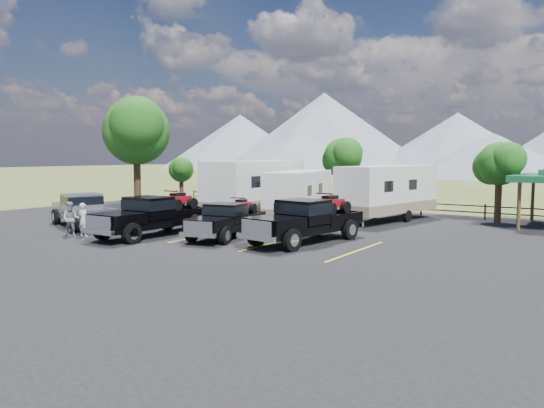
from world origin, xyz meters
The scene contains 18 objects.
ground centered at (0.00, 0.00, 0.00)m, with size 320.00×320.00×0.00m, color #485825.
asphalt_lot centered at (0.00, 3.00, 0.02)m, with size 44.00×34.00×0.04m, color black.
stall_lines centered at (0.00, 4.00, 0.04)m, with size 12.12×5.50×0.01m.
tree_big_nw centered at (-12.55, 9.03, 5.60)m, with size 5.54×5.18×7.84m.
tree_ne_a centered at (8.97, 17.01, 3.48)m, with size 3.11×2.92×4.76m.
tree_north centered at (-2.03, 19.02, 3.83)m, with size 3.46×3.24×5.25m.
tree_nw_small centered at (-16.02, 17.01, 2.78)m, with size 2.59×2.43×3.85m.
rail_fence centered at (2.00, 18.50, 0.61)m, with size 36.12×0.12×1.00m.
mountain_range centered at (-7.63, 105.98, 7.87)m, with size 209.00×71.00×20.00m.
rig_left centered at (-4.12, 2.37, 1.08)m, with size 2.32×6.50×2.16m.
rig_center centered at (-0.74, 4.01, 0.93)m, with size 2.77×5.79×1.85m.
rig_right centered at (3.15, 4.87, 1.09)m, with size 3.08×6.79×2.19m.
trailer_left centered at (-4.37, 11.40, 1.93)m, with size 3.21×10.40×3.60m.
trailer_center centered at (-0.89, 10.97, 1.62)m, with size 3.91×8.68×3.02m.
trailer_right centered at (3.24, 14.50, 1.78)m, with size 3.82×9.59×3.32m.
pickup_silver centered at (-9.68, 2.49, 1.00)m, with size 6.45×3.99×1.85m.
person_a centered at (-6.79, 0.35, 0.86)m, with size 0.60×0.39×1.64m, color #BCBCBC.
person_b centered at (-7.31, 0.04, 0.89)m, with size 0.83×0.64×1.70m, color gray.
Camera 1 is at (15.06, -15.86, 3.97)m, focal length 35.00 mm.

